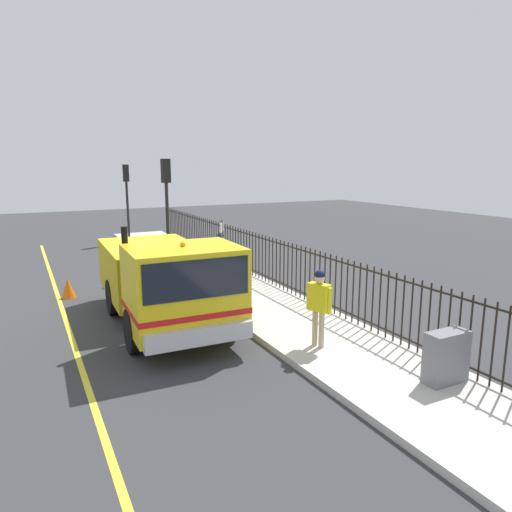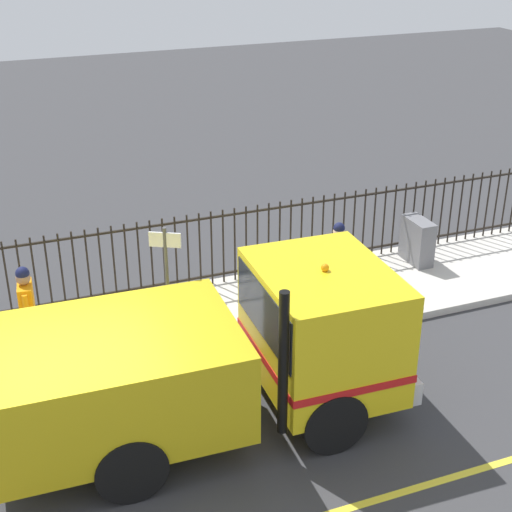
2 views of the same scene
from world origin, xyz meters
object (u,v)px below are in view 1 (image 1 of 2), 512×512
object	(u,v)px
traffic_light_near	(167,192)
street_sign	(222,254)
work_truck	(166,277)
utility_cabinet	(446,357)
worker_standing	(319,300)
pedestrian_distant	(221,254)
traffic_light_mid	(127,187)
traffic_cone	(68,288)

from	to	relation	value
traffic_light_near	street_sign	world-z (taller)	traffic_light_near
work_truck	traffic_light_near	distance (m)	6.24
work_truck	utility_cabinet	size ratio (longest dim) A/B	6.38
worker_standing	street_sign	bearing A→B (deg)	-8.62
work_truck	street_sign	xyz separation A→B (m)	(1.64, 0.38, 0.38)
pedestrian_distant	utility_cabinet	world-z (taller)	pedestrian_distant
work_truck	pedestrian_distant	xyz separation A→B (m)	(2.48, 2.47, -0.06)
street_sign	work_truck	bearing A→B (deg)	-167.09
traffic_light_mid	street_sign	xyz separation A→B (m)	(-0.27, -13.05, -1.21)
work_truck	street_sign	world-z (taller)	work_truck
worker_standing	pedestrian_distant	world-z (taller)	pedestrian_distant
worker_standing	utility_cabinet	world-z (taller)	worker_standing
traffic_cone	street_sign	bearing A→B (deg)	-44.49
traffic_light_near	utility_cabinet	distance (m)	11.55
utility_cabinet	work_truck	bearing A→B (deg)	122.64
worker_standing	street_sign	distance (m)	3.51
utility_cabinet	traffic_cone	xyz separation A→B (m)	(-5.42, 9.34, -0.31)
worker_standing	traffic_light_near	bearing A→B (deg)	-17.05
worker_standing	utility_cabinet	size ratio (longest dim) A/B	1.77
traffic_light_near	traffic_cone	bearing A→B (deg)	18.26
traffic_light_mid	pedestrian_distant	bearing A→B (deg)	100.93
traffic_cone	pedestrian_distant	bearing A→B (deg)	-17.88
utility_cabinet	worker_standing	bearing A→B (deg)	113.91
utility_cabinet	street_sign	distance (m)	6.18
traffic_light_mid	utility_cabinet	bearing A→B (deg)	102.74
pedestrian_distant	street_sign	size ratio (longest dim) A/B	0.72
work_truck	utility_cabinet	distance (m)	6.49
work_truck	traffic_cone	distance (m)	4.46
street_sign	traffic_cone	bearing A→B (deg)	135.51
traffic_cone	traffic_light_near	bearing A→B (deg)	26.43
traffic_light_near	traffic_cone	xyz separation A→B (m)	(-3.70, -1.84, -2.70)
work_truck	street_sign	bearing A→B (deg)	-165.32
worker_standing	traffic_light_mid	bearing A→B (deg)	-19.62
traffic_cone	street_sign	distance (m)	5.20
street_sign	worker_standing	bearing A→B (deg)	-77.28
pedestrian_distant	traffic_cone	distance (m)	4.73
utility_cabinet	traffic_cone	bearing A→B (deg)	120.16
work_truck	traffic_light_near	size ratio (longest dim) A/B	1.50
pedestrian_distant	utility_cabinet	bearing A→B (deg)	-76.34
traffic_light_mid	street_sign	size ratio (longest dim) A/B	1.58
utility_cabinet	street_sign	world-z (taller)	street_sign
traffic_light_near	utility_cabinet	size ratio (longest dim) A/B	4.26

